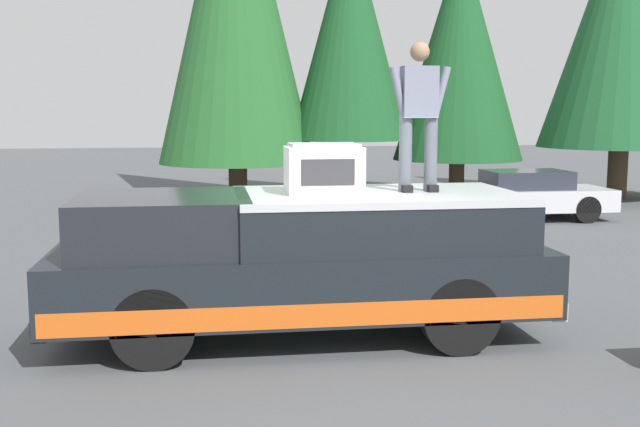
{
  "coord_description": "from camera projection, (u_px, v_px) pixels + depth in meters",
  "views": [
    {
      "loc": [
        -8.19,
        1.47,
        2.59
      ],
      "look_at": [
        0.84,
        0.14,
        1.35
      ],
      "focal_mm": 43.3,
      "sensor_mm": 36.0,
      "label": 1
    }
  ],
  "objects": [
    {
      "name": "ground_plane",
      "position": [
        343.0,
        343.0,
        8.59
      ],
      "size": [
        90.0,
        90.0,
        0.0
      ],
      "primitive_type": "plane",
      "color": "#4C4F51"
    },
    {
      "name": "pickup_truck",
      "position": [
        301.0,
        261.0,
        8.75
      ],
      "size": [
        2.01,
        5.54,
        1.65
      ],
      "color": "black",
      "rests_on": "ground"
    },
    {
      "name": "compressor_unit",
      "position": [
        324.0,
        169.0,
        8.65
      ],
      "size": [
        0.65,
        0.84,
        0.56
      ],
      "color": "silver",
      "rests_on": "pickup_truck"
    },
    {
      "name": "person_on_truck_bed",
      "position": [
        419.0,
        112.0,
        8.76
      ],
      "size": [
        0.29,
        0.72,
        1.69
      ],
      "color": "#4C515B",
      "rests_on": "pickup_truck"
    },
    {
      "name": "parked_car_silver",
      "position": [
        523.0,
        195.0,
        18.11
      ],
      "size": [
        1.64,
        4.1,
        1.16
      ],
      "color": "silver",
      "rests_on": "ground"
    },
    {
      "name": "conifer_far_left",
      "position": [
        625.0,
        17.0,
        21.7
      ],
      "size": [
        4.64,
        4.64,
        8.86
      ],
      "color": "#4C3826",
      "rests_on": "ground"
    },
    {
      "name": "conifer_left",
      "position": [
        459.0,
        51.0,
        22.42
      ],
      "size": [
        3.79,
        3.79,
        7.46
      ],
      "color": "#4C3826",
      "rests_on": "ground"
    },
    {
      "name": "conifer_center_left",
      "position": [
        350.0,
        31.0,
        21.82
      ],
      "size": [
        3.39,
        3.39,
        7.91
      ],
      "color": "#4C3826",
      "rests_on": "ground"
    }
  ]
}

